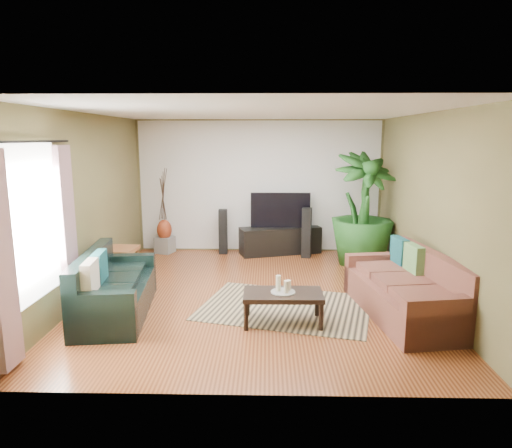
{
  "coord_description": "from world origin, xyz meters",
  "views": [
    {
      "loc": [
        0.17,
        -6.6,
        2.35
      ],
      "look_at": [
        0.0,
        0.2,
        1.05
      ],
      "focal_mm": 32.0,
      "sensor_mm": 36.0,
      "label": 1
    }
  ],
  "objects_px": {
    "speaker_right": "(307,233)",
    "potted_plant": "(362,209)",
    "sofa_right": "(405,285)",
    "speaker_left": "(223,232)",
    "pedestal": "(165,245)",
    "television": "(280,210)",
    "coffee_table": "(283,308)",
    "side_table": "(120,265)",
    "sofa_left": "(116,284)",
    "tv_stand": "(280,240)",
    "vase": "(164,230)"
  },
  "relations": [
    {
      "from": "sofa_left",
      "to": "vase",
      "type": "relative_size",
      "value": 4.48
    },
    {
      "from": "sofa_right",
      "to": "vase",
      "type": "distance_m",
      "value": 5.11
    },
    {
      "from": "pedestal",
      "to": "vase",
      "type": "bearing_deg",
      "value": 0.0
    },
    {
      "from": "pedestal",
      "to": "speaker_right",
      "type": "bearing_deg",
      "value": -5.76
    },
    {
      "from": "sofa_left",
      "to": "television",
      "type": "distance_m",
      "value": 4.05
    },
    {
      "from": "tv_stand",
      "to": "television",
      "type": "bearing_deg",
      "value": 163.2
    },
    {
      "from": "speaker_left",
      "to": "vase",
      "type": "relative_size",
      "value": 2.17
    },
    {
      "from": "television",
      "to": "pedestal",
      "type": "distance_m",
      "value": 2.48
    },
    {
      "from": "tv_stand",
      "to": "television",
      "type": "distance_m",
      "value": 0.63
    },
    {
      "from": "speaker_left",
      "to": "pedestal",
      "type": "xyz_separation_m",
      "value": [
        -1.21,
        0.04,
        -0.29
      ]
    },
    {
      "from": "sofa_right",
      "to": "pedestal",
      "type": "relative_size",
      "value": 6.42
    },
    {
      "from": "coffee_table",
      "to": "potted_plant",
      "type": "bearing_deg",
      "value": 60.73
    },
    {
      "from": "tv_stand",
      "to": "speaker_left",
      "type": "relative_size",
      "value": 1.79
    },
    {
      "from": "coffee_table",
      "to": "potted_plant",
      "type": "relative_size",
      "value": 0.48
    },
    {
      "from": "speaker_left",
      "to": "speaker_right",
      "type": "relative_size",
      "value": 0.92
    },
    {
      "from": "potted_plant",
      "to": "pedestal",
      "type": "distance_m",
      "value": 4.03
    },
    {
      "from": "tv_stand",
      "to": "potted_plant",
      "type": "xyz_separation_m",
      "value": [
        1.49,
        -0.73,
        0.77
      ]
    },
    {
      "from": "vase",
      "to": "side_table",
      "type": "xyz_separation_m",
      "value": [
        -0.31,
        -1.93,
        -0.19
      ]
    },
    {
      "from": "speaker_right",
      "to": "pedestal",
      "type": "relative_size",
      "value": 3.01
    },
    {
      "from": "coffee_table",
      "to": "vase",
      "type": "height_order",
      "value": "vase"
    },
    {
      "from": "tv_stand",
      "to": "speaker_right",
      "type": "xyz_separation_m",
      "value": [
        0.51,
        -0.29,
        0.22
      ]
    },
    {
      "from": "sofa_left",
      "to": "television",
      "type": "height_order",
      "value": "television"
    },
    {
      "from": "sofa_right",
      "to": "speaker_left",
      "type": "height_order",
      "value": "speaker_left"
    },
    {
      "from": "coffee_table",
      "to": "speaker_left",
      "type": "relative_size",
      "value": 1.1
    },
    {
      "from": "coffee_table",
      "to": "potted_plant",
      "type": "xyz_separation_m",
      "value": [
        1.55,
        2.84,
        0.84
      ]
    },
    {
      "from": "sofa_left",
      "to": "speaker_left",
      "type": "distance_m",
      "value": 3.46
    },
    {
      "from": "sofa_right",
      "to": "side_table",
      "type": "bearing_deg",
      "value": -116.28
    },
    {
      "from": "sofa_right",
      "to": "pedestal",
      "type": "xyz_separation_m",
      "value": [
        -3.93,
        3.27,
        -0.26
      ]
    },
    {
      "from": "speaker_right",
      "to": "vase",
      "type": "bearing_deg",
      "value": -174.41
    },
    {
      "from": "sofa_right",
      "to": "potted_plant",
      "type": "xyz_separation_m",
      "value": [
        -0.07,
        2.53,
        0.62
      ]
    },
    {
      "from": "tv_stand",
      "to": "pedestal",
      "type": "height_order",
      "value": "tv_stand"
    },
    {
      "from": "speaker_right",
      "to": "coffee_table",
      "type": "bearing_deg",
      "value": -88.54
    },
    {
      "from": "television",
      "to": "speaker_left",
      "type": "height_order",
      "value": "television"
    },
    {
      "from": "coffee_table",
      "to": "tv_stand",
      "type": "height_order",
      "value": "tv_stand"
    },
    {
      "from": "television",
      "to": "side_table",
      "type": "relative_size",
      "value": 2.1
    },
    {
      "from": "speaker_left",
      "to": "pedestal",
      "type": "height_order",
      "value": "speaker_left"
    },
    {
      "from": "sofa_right",
      "to": "pedestal",
      "type": "distance_m",
      "value": 5.12
    },
    {
      "from": "sofa_right",
      "to": "speaker_left",
      "type": "xyz_separation_m",
      "value": [
        -2.72,
        3.23,
        0.03
      ]
    },
    {
      "from": "speaker_right",
      "to": "potted_plant",
      "type": "relative_size",
      "value": 0.47
    },
    {
      "from": "sofa_right",
      "to": "vase",
      "type": "bearing_deg",
      "value": -138.53
    },
    {
      "from": "speaker_left",
      "to": "side_table",
      "type": "distance_m",
      "value": 2.43
    },
    {
      "from": "sofa_left",
      "to": "pedestal",
      "type": "height_order",
      "value": "sofa_left"
    },
    {
      "from": "potted_plant",
      "to": "speaker_right",
      "type": "bearing_deg",
      "value": 155.59
    },
    {
      "from": "speaker_right",
      "to": "potted_plant",
      "type": "bearing_deg",
      "value": -13.06
    },
    {
      "from": "coffee_table",
      "to": "speaker_right",
      "type": "distance_m",
      "value": 3.35
    },
    {
      "from": "pedestal",
      "to": "television",
      "type": "bearing_deg",
      "value": 0.0
    },
    {
      "from": "sofa_left",
      "to": "tv_stand",
      "type": "bearing_deg",
      "value": -41.15
    },
    {
      "from": "potted_plant",
      "to": "tv_stand",
      "type": "bearing_deg",
      "value": 153.74
    },
    {
      "from": "sofa_left",
      "to": "side_table",
      "type": "distance_m",
      "value": 1.45
    },
    {
      "from": "sofa_left",
      "to": "coffee_table",
      "type": "xyz_separation_m",
      "value": [
        2.22,
        -0.26,
        -0.22
      ]
    }
  ]
}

